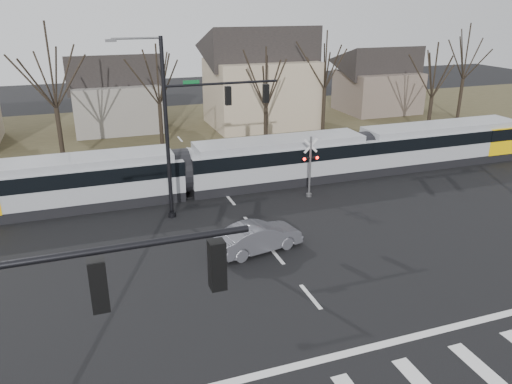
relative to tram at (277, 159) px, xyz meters
name	(u,v)px	position (x,y,z in m)	size (l,w,h in m)	color
ground	(332,323)	(-4.05, -16.00, -1.70)	(140.00, 140.00, 0.00)	black
grass_verge	(176,134)	(-4.05, 16.00, -1.70)	(140.00, 28.00, 0.01)	#38331E
stop_line	(356,351)	(-4.05, -17.80, -1.70)	(28.00, 0.35, 0.01)	silver
lane_dashes	(221,189)	(-4.05, 0.00, -1.70)	(0.18, 30.00, 0.01)	silver
rail_pair	(222,190)	(-4.05, -0.20, -1.67)	(90.00, 1.52, 0.06)	#59595E
tram	(277,159)	(0.00, 0.00, 0.00)	(41.23, 3.06, 3.13)	gray
sedan	(258,237)	(-4.70, -9.19, -0.96)	(4.71, 2.39, 1.48)	#4D4D54
signal_pole_far	(194,119)	(-6.46, -3.50, 4.00)	(9.28, 0.44, 10.20)	black
rail_crossing_signal	(310,169)	(0.95, -3.21, 0.18)	(1.08, 0.36, 4.00)	#59595B
tree_row	(210,90)	(-2.05, 10.00, 3.30)	(59.20, 7.20, 10.00)	black
house_b	(114,89)	(-9.05, 20.00, 2.27)	(8.64, 7.56, 7.65)	slate
house_c	(261,73)	(4.95, 17.00, 3.53)	(10.80, 8.64, 10.10)	tan
house_d	(379,76)	(19.95, 19.00, 2.27)	(8.64, 7.56, 7.65)	brown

